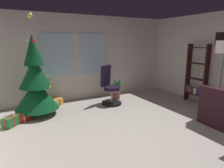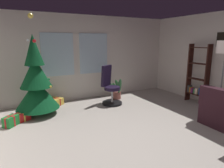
% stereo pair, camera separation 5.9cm
% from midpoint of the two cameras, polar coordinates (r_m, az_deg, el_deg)
% --- Properties ---
extents(ground_plane, '(5.45, 6.23, 0.10)m').
position_cam_midpoint_polar(ground_plane, '(3.82, 12.62, -16.21)').
color(ground_plane, '#A59B91').
extents(wall_back_with_windows, '(5.45, 0.12, 2.50)m').
position_cam_midpoint_polar(wall_back_with_windows, '(6.11, -6.61, 7.67)').
color(wall_back_with_windows, beige).
rests_on(wall_back_with_windows, ground_plane).
extents(holiday_tree, '(1.02, 1.02, 2.36)m').
position_cam_midpoint_polar(holiday_tree, '(4.96, -20.86, 0.38)').
color(holiday_tree, '#4C331E').
rests_on(holiday_tree, ground_plane).
extents(gift_box_red, '(0.38, 0.34, 0.19)m').
position_cam_midpoint_polar(gift_box_red, '(4.88, -24.38, -8.67)').
color(gift_box_red, red).
rests_on(gift_box_red, ground_plane).
extents(gift_box_green, '(0.34, 0.35, 0.22)m').
position_cam_midpoint_polar(gift_box_green, '(4.70, -26.99, -9.56)').
color(gift_box_green, '#1E722D').
rests_on(gift_box_green, ground_plane).
extents(gift_box_gold, '(0.47, 0.48, 0.20)m').
position_cam_midpoint_polar(gift_box_gold, '(5.73, -15.88, -4.94)').
color(gift_box_gold, gold).
rests_on(gift_box_gold, ground_plane).
extents(office_chair, '(0.58, 0.60, 1.10)m').
position_cam_midpoint_polar(office_chair, '(5.51, -0.21, -1.55)').
color(office_chair, black).
rests_on(office_chair, ground_plane).
extents(bookshelf, '(0.18, 0.64, 1.68)m').
position_cam_midpoint_polar(bookshelf, '(6.10, 23.85, 1.69)').
color(bookshelf, '#331611').
rests_on(bookshelf, ground_plane).
extents(potted_plant, '(0.43, 0.41, 0.67)m').
position_cam_midpoint_polar(potted_plant, '(6.01, 1.70, -1.83)').
color(potted_plant, '#904F46').
rests_on(potted_plant, ground_plane).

